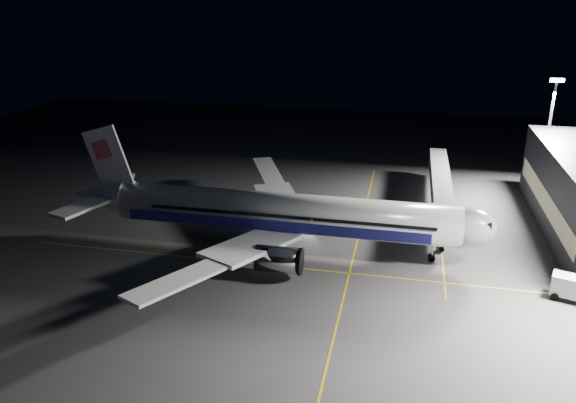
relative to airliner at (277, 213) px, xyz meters
The scene contains 11 objects.
ground 5.27m from the airliner, ahead, with size 200.00×200.00×0.00m, color #4C4C4F.
guide_line_main 12.22m from the airliner, ahead, with size 0.25×80.00×0.01m, color gold.
guide_line_cross 7.99m from the airliner, 79.83° to the right, with size 70.00×0.25×0.01m, color gold.
guide_line_side 25.67m from the airliner, 23.43° to the left, with size 0.25×40.00×0.01m, color gold.
airliner is the anchor object (origin of this frame).
jet_bridge 29.31m from the airliner, 38.04° to the left, with size 3.60×34.40×6.30m.
floodlight_mast_north 52.56m from the airliner, 37.91° to the left, with size 2.40×0.68×20.70m.
baggage_tug 9.76m from the airliner, 66.93° to the left, with size 2.24×1.82×1.58m.
safety_cone_a 6.86m from the airliner, 124.73° to the left, with size 0.44×0.44×0.67m, color #E05509.
safety_cone_b 11.19m from the airliner, 105.18° to the left, with size 0.43×0.43×0.65m, color #E05509.
safety_cone_c 13.19m from the airliner, 103.26° to the left, with size 0.45×0.45×0.67m, color #E05509.
Camera 1 is at (16.00, -71.10, 34.52)m, focal length 35.00 mm.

